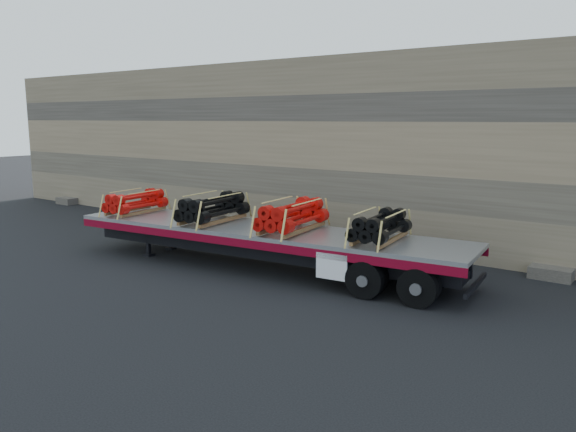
% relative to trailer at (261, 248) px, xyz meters
% --- Properties ---
extents(ground, '(120.00, 120.00, 0.00)m').
position_rel_trailer_xyz_m(ground, '(0.69, -0.52, -0.67)').
color(ground, black).
rests_on(ground, ground).
extents(rock_wall, '(44.00, 3.00, 7.00)m').
position_rel_trailer_xyz_m(rock_wall, '(0.69, 5.98, 2.83)').
color(rock_wall, '#7A6B54').
rests_on(rock_wall, ground).
extents(trailer, '(13.50, 3.98, 1.33)m').
position_rel_trailer_xyz_m(trailer, '(0.00, 0.00, 0.00)').
color(trailer, '#B0B2B8').
rests_on(trailer, ground).
extents(bundle_front, '(1.33, 2.30, 0.78)m').
position_rel_trailer_xyz_m(bundle_front, '(-5.35, -0.58, 1.05)').
color(bundle_front, red).
rests_on(bundle_front, trailer).
extents(bundle_midfront, '(1.51, 2.62, 0.88)m').
position_rel_trailer_xyz_m(bundle_midfront, '(-1.88, -0.20, 1.11)').
color(bundle_midfront, black).
rests_on(bundle_midfront, trailer).
extents(bundle_midrear, '(1.53, 2.64, 0.89)m').
position_rel_trailer_xyz_m(bundle_midrear, '(1.12, 0.12, 1.11)').
color(bundle_midrear, red).
rests_on(bundle_midrear, trailer).
extents(bundle_rear, '(1.35, 2.34, 0.79)m').
position_rel_trailer_xyz_m(bundle_rear, '(3.92, 0.42, 1.06)').
color(bundle_rear, black).
rests_on(bundle_rear, trailer).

